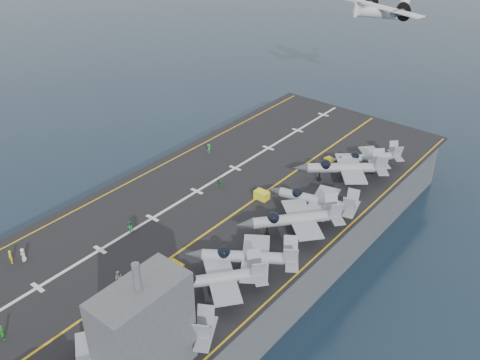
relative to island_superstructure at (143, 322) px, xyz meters
The scene contains 26 objects.
ground 38.02m from the island_superstructure, 116.57° to the left, with size 500.00×500.00×0.00m, color #142135.
hull 35.94m from the island_superstructure, 116.57° to the left, with size 36.00×90.00×10.00m, color #56595E.
flight_deck 34.41m from the island_superstructure, 116.57° to the left, with size 38.00×92.00×0.40m, color black.
foul_line 33.17m from the island_superstructure, 111.80° to the left, with size 0.35×90.00×0.02m, color gold.
landing_centerline 37.38m from the island_superstructure, 124.99° to the left, with size 0.50×90.00×0.02m, color silver.
deck_edge_port 44.50m from the island_superstructure, 136.85° to the left, with size 0.25×90.00×0.02m, color gold.
deck_edge_stbd 31.12m from the island_superstructure, 83.35° to the left, with size 0.25×90.00×0.02m, color gold.
island_superstructure is the anchor object (origin of this frame).
fighter_jet_1 6.35m from the island_superstructure, 123.58° to the left, with size 18.26×16.37×5.29m, color #949CA3, non-canonical shape.
fighter_jet_2 14.81m from the island_superstructure, 100.40° to the left, with size 16.58×17.36×5.03m, color gray, non-canonical shape.
fighter_jet_3 20.37m from the island_superstructure, 95.30° to the left, with size 17.95×16.69×5.19m, color gray, non-canonical shape.
fighter_jet_4 31.16m from the island_superstructure, 93.42° to the left, with size 17.88×18.45×5.37m, color gray, non-canonical shape.
fighter_jet_5 37.43m from the island_superstructure, 93.42° to the left, with size 16.31×12.84×5.00m, color #959CA4, non-canonical shape.
fighter_jet_6 48.87m from the island_superstructure, 94.37° to the left, with size 18.69×17.99×5.43m, color #A1A9B2, non-canonical shape.
fighter_jet_7 55.59m from the island_superstructure, 92.67° to the left, with size 14.89×15.14×4.43m, color gray, non-canonical shape.
tow_cart_a 17.71m from the island_superstructure, 125.04° to the left, with size 2.30×1.53×1.36m, color #C2940C, non-canonical shape.
tow_cart_b 37.43m from the island_superstructure, 107.88° to the left, with size 2.30×1.50×1.37m, color yellow, non-canonical shape.
tow_cart_c 52.92m from the island_superstructure, 99.34° to the left, with size 2.36×1.91×1.22m, color gold, non-canonical shape.
crew_0 27.96m from the island_superstructure, behind, with size 1.47×1.45×2.07m, color silver.
crew_1 28.85m from the island_superstructure, behind, with size 1.33×1.00×2.02m, color yellow.
crew_2 26.97m from the island_superstructure, 143.35° to the left, with size 1.02×1.27×1.85m, color green.
crew_3 50.64m from the island_superstructure, 124.58° to the left, with size 0.91×1.20×1.82m, color green.
crew_4 38.95m from the island_superstructure, 119.33° to the left, with size 1.36×1.31×1.90m, color #268C33.
crew_6 19.13m from the island_superstructure, 156.07° to the right, with size 1.44×1.20×2.06m, color #1B831F.
crew_7 16.47m from the island_superstructure, 151.96° to the left, with size 1.25×0.86×2.03m, color silver.
transport_plane 96.51m from the island_superstructure, 103.29° to the left, with size 27.12×22.05×5.56m, color silver, non-canonical shape.
Camera 1 is at (46.91, -53.79, 57.70)m, focal length 40.00 mm.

